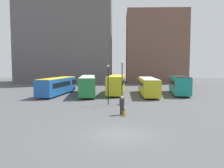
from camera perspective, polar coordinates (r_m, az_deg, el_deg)
The scene contains 13 objects.
ground_plane at distance 15.48m, azimuth 1.99°, elevation -13.00°, with size 160.00×160.00×0.00m, color #4C4C4F.
building_block_left at distance 71.73m, azimuth -12.01°, elevation 14.87°, with size 28.54×12.99×35.59m.
building_block_right at distance 69.74m, azimuth 11.25°, elevation 9.33°, with size 17.81×10.97×21.47m.
bus_0 at distance 38.08m, azimuth -13.91°, elevation -0.35°, with size 3.80×12.21×2.87m.
bus_1 at distance 37.09m, azimuth -6.35°, elevation -0.16°, with size 3.85×12.48×3.12m.
bus_2 at distance 37.87m, azimuth 1.12°, elevation 0.00°, with size 3.20×10.54×3.20m.
bus_3 at distance 36.92m, azimuth 9.37°, elevation -0.44°, with size 2.67×11.90×2.85m.
bus_4 at distance 39.49m, azimuth 17.11°, elevation -0.08°, with size 3.84×10.57×3.11m.
traveler at distance 21.35m, azimuth 2.59°, elevation -5.15°, with size 0.52×0.52×1.84m.
suitcase at distance 21.04m, azimuth 3.15°, elevation -7.60°, with size 0.26×0.35×0.73m.
lamp_post_0 at distance 26.37m, azimuth 2.65°, elevation 1.20°, with size 0.28×0.28×5.34m.
lamp_post_1 at distance 26.98m, azimuth -1.01°, elevation 0.83°, with size 0.28×0.28×4.94m.
trash_bin at distance 27.56m, azimuth 2.78°, elevation -4.39°, with size 0.52×0.52×0.85m.
Camera 1 is at (-0.07, -14.78, 4.63)m, focal length 35.00 mm.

